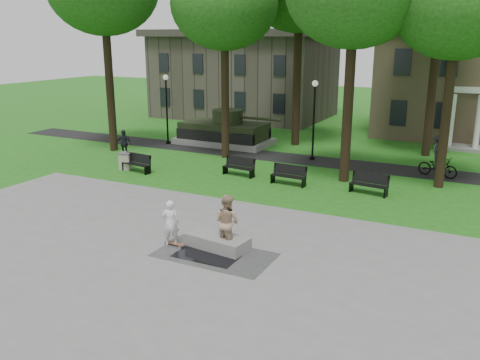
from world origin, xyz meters
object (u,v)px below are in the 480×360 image
at_px(concrete_block, 218,242).
at_px(trash_bin, 125,161).
at_px(skateboarder, 170,223).
at_px(friend_watching, 227,222).
at_px(park_bench_0, 137,162).
at_px(cyclist, 438,160).

distance_m(concrete_block, trash_bin, 12.43).
xyz_separation_m(concrete_block, skateboarder, (-1.62, -0.52, 0.61)).
distance_m(concrete_block, friend_watching, 0.83).
relative_size(concrete_block, skateboarder, 1.32).
height_order(skateboarder, park_bench_0, skateboarder).
distance_m(friend_watching, trash_bin, 12.65).
distance_m(concrete_block, park_bench_0, 11.63).
relative_size(concrete_block, cyclist, 0.97).
height_order(concrete_block, skateboarder, skateboarder).
relative_size(concrete_block, friend_watching, 1.12).
height_order(park_bench_0, trash_bin, park_bench_0).
xyz_separation_m(concrete_block, park_bench_0, (-9.09, 7.25, 0.28)).
distance_m(cyclist, trash_bin, 16.96).
bearing_deg(friend_watching, concrete_block, 27.30).
relative_size(concrete_block, park_bench_0, 1.19).
relative_size(skateboarder, cyclist, 0.74).
bearing_deg(trash_bin, skateboarder, -43.31).
distance_m(friend_watching, cyclist, 14.53).
height_order(friend_watching, cyclist, cyclist).
xyz_separation_m(concrete_block, trash_bin, (-10.00, 7.38, 0.24)).
bearing_deg(park_bench_0, cyclist, 30.29).
height_order(friend_watching, trash_bin, friend_watching).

